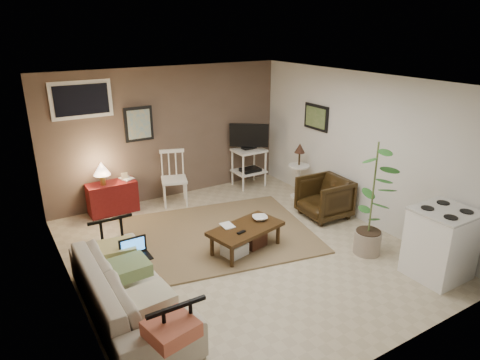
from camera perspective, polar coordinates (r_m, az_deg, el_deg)
floor at (r=6.27m, az=0.08°, el=-9.37°), size 5.00×5.00×0.00m
art_back at (r=7.66m, az=-13.35°, el=7.27°), size 0.50×0.03×0.60m
art_right at (r=7.79m, az=10.13°, el=8.24°), size 0.03×0.60×0.45m
window at (r=7.34m, az=-20.40°, el=10.00°), size 0.96×0.03×0.60m
rug at (r=6.69m, az=-2.94°, el=-7.24°), size 3.18×2.75×0.03m
coffee_table at (r=6.15m, az=0.74°, el=-7.60°), size 1.16×0.77×0.40m
sofa at (r=4.99m, az=-14.67°, el=-12.89°), size 0.63×2.17×0.85m
sofa_pillows at (r=4.75m, az=-13.22°, el=-13.23°), size 0.42×2.06×0.15m
sofa_end_rails at (r=5.05m, az=-13.22°, el=-13.12°), size 0.58×2.17×0.73m
laptop at (r=5.29m, az=-13.86°, el=-9.23°), size 0.33×0.24×0.23m
red_console at (r=7.65m, az=-16.75°, el=-1.92°), size 0.82×0.36×0.94m
spindle_chair at (r=7.74m, az=-8.79°, el=0.03°), size 0.56×0.56×0.97m
tv_stand at (r=8.44m, az=1.23°, el=3.53°), size 0.64×0.49×1.27m
side_table at (r=7.96m, az=7.88°, el=2.09°), size 0.39×0.39×1.04m
armchair at (r=7.29m, az=11.20°, el=-2.10°), size 0.72×0.77×0.75m
potted_plant at (r=6.10m, az=17.27°, el=-1.98°), size 0.42×0.42×1.67m
stove at (r=6.06m, az=25.20°, el=-7.62°), size 0.71×0.66×0.93m
bowl at (r=6.26m, az=2.68°, el=-4.39°), size 0.23×0.12×0.22m
book_table at (r=6.02m, az=-2.40°, el=-5.39°), size 0.16×0.03×0.22m
book_console at (r=7.59m, az=-15.48°, el=0.81°), size 0.18×0.08×0.24m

